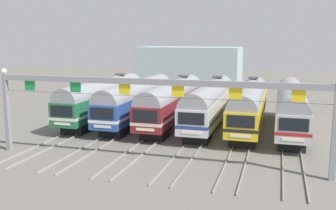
{
  "coord_description": "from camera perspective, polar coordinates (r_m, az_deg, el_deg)",
  "views": [
    {
      "loc": [
        9.07,
        -40.13,
        9.37
      ],
      "look_at": [
        -1.6,
        -3.4,
        2.77
      ],
      "focal_mm": 41.09,
      "sensor_mm": 36.0,
      "label": 1
    }
  ],
  "objects": [
    {
      "name": "commuter_train_stainless",
      "position": [
        40.69,
        17.78,
        -0.13
      ],
      "size": [
        2.88,
        18.06,
        4.77
      ],
      "color": "#B2B5BA",
      "rests_on": "ground"
    },
    {
      "name": "commuter_train_yellow",
      "position": [
        40.78,
        11.96,
        0.15
      ],
      "size": [
        2.88,
        18.06,
        5.05
      ],
      "color": "gold",
      "rests_on": "ground"
    },
    {
      "name": "commuter_train_blue",
      "position": [
        43.45,
        -4.6,
        0.91
      ],
      "size": [
        2.88,
        18.06,
        4.77
      ],
      "color": "#284C9E",
      "rests_on": "ground"
    },
    {
      "name": "commuter_train_green",
      "position": [
        45.08,
        -9.53,
        1.13
      ],
      "size": [
        2.88,
        18.06,
        5.05
      ],
      "color": "#236B42",
      "rests_on": "ground"
    },
    {
      "name": "track_bed",
      "position": [
        58.58,
        7.08,
        0.59
      ],
      "size": [
        22.22,
        70.0,
        0.15
      ],
      "color": "gray",
      "rests_on": "ground"
    },
    {
      "name": "ground_plane",
      "position": [
        42.19,
        3.38,
        -3.05
      ],
      "size": [
        160.0,
        160.0,
        0.0
      ],
      "primitive_type": "plane",
      "color": "slate"
    },
    {
      "name": "maintenance_building",
      "position": [
        74.62,
        3.21,
        5.58
      ],
      "size": [
        19.29,
        10.0,
        7.82
      ],
      "primitive_type": "cube",
      "color": "#9EB2B7",
      "rests_on": "ground"
    },
    {
      "name": "catenary_gantry",
      "position": [
        28.41,
        -2.59,
        1.66
      ],
      "size": [
        25.95,
        0.44,
        6.97
      ],
      "color": "gray",
      "rests_on": "ground"
    },
    {
      "name": "commuter_train_maroon",
      "position": [
        42.18,
        0.67,
        0.68
      ],
      "size": [
        2.88,
        18.06,
        5.05
      ],
      "color": "maroon",
      "rests_on": "ground"
    },
    {
      "name": "commuter_train_silver",
      "position": [
        41.28,
        6.22,
        0.42
      ],
      "size": [
        2.88,
        18.06,
        5.05
      ],
      "color": "silver",
      "rests_on": "ground"
    }
  ]
}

